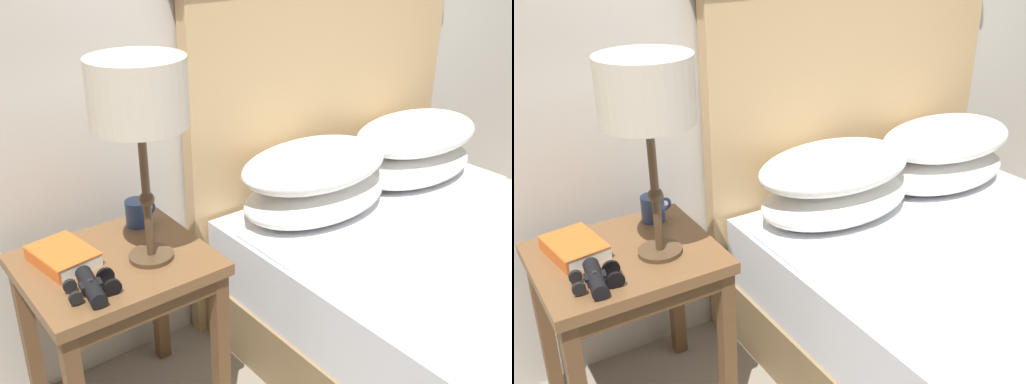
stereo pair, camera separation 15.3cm
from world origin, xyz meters
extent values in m
cube|color=brown|center=(-0.66, 0.71, 0.57)|extent=(0.52, 0.46, 0.04)
cube|color=brown|center=(-0.66, 0.71, 0.53)|extent=(0.49, 0.43, 0.05)
cube|color=brown|center=(-0.43, 0.51, 0.28)|extent=(0.04, 0.04, 0.56)
cube|color=brown|center=(-0.89, 0.90, 0.28)|extent=(0.04, 0.04, 0.56)
cube|color=brown|center=(-0.43, 0.90, 0.28)|extent=(0.04, 0.04, 0.56)
cube|color=white|center=(0.40, 0.61, 0.50)|extent=(1.19, 0.28, 0.01)
cube|color=tan|center=(0.40, 0.96, 0.65)|extent=(1.30, 0.06, 1.30)
ellipsoid|color=white|center=(0.13, 0.72, 0.56)|extent=(0.60, 0.36, 0.15)
ellipsoid|color=white|center=(0.67, 0.72, 0.56)|extent=(0.60, 0.36, 0.15)
ellipsoid|color=white|center=(0.13, 0.72, 0.69)|extent=(0.60, 0.36, 0.15)
ellipsoid|color=white|center=(0.69, 0.72, 0.69)|extent=(0.60, 0.36, 0.15)
cylinder|color=#4C3823|center=(-0.57, 0.65, 0.60)|extent=(0.13, 0.13, 0.01)
cylinder|color=#4C3823|center=(-0.57, 0.65, 0.80)|extent=(0.02, 0.02, 0.39)
sphere|color=#4C3823|center=(-0.57, 0.65, 0.78)|extent=(0.04, 0.04, 0.04)
cylinder|color=beige|center=(-0.57, 0.65, 1.08)|extent=(0.26, 0.26, 0.18)
cube|color=silver|center=(-0.78, 0.78, 0.61)|extent=(0.16, 0.21, 0.04)
cube|color=orange|center=(-0.78, 0.78, 0.63)|extent=(0.17, 0.22, 0.00)
cube|color=orange|center=(-0.85, 0.77, 0.61)|extent=(0.04, 0.20, 0.04)
cylinder|color=black|center=(-0.79, 0.55, 0.61)|extent=(0.06, 0.10, 0.04)
cylinder|color=black|center=(-0.74, 0.55, 0.61)|extent=(0.05, 0.02, 0.05)
cylinder|color=black|center=(-0.84, 0.56, 0.61)|extent=(0.04, 0.02, 0.04)
cylinder|color=black|center=(-0.78, 0.62, 0.61)|extent=(0.06, 0.10, 0.04)
cylinder|color=black|center=(-0.73, 0.61, 0.61)|extent=(0.05, 0.02, 0.05)
cylinder|color=black|center=(-0.83, 0.62, 0.61)|extent=(0.04, 0.02, 0.04)
cube|color=black|center=(-0.79, 0.58, 0.62)|extent=(0.06, 0.04, 0.01)
cylinder|color=black|center=(-0.79, 0.58, 0.63)|extent=(0.02, 0.01, 0.02)
cylinder|color=#334C84|center=(-0.51, 0.86, 0.63)|extent=(0.08, 0.08, 0.08)
torus|color=#334C84|center=(-0.47, 0.86, 0.64)|extent=(0.05, 0.01, 0.05)
camera|label=1|loc=(-1.24, -0.72, 1.49)|focal=42.00mm
camera|label=2|loc=(-1.11, -0.81, 1.49)|focal=42.00mm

